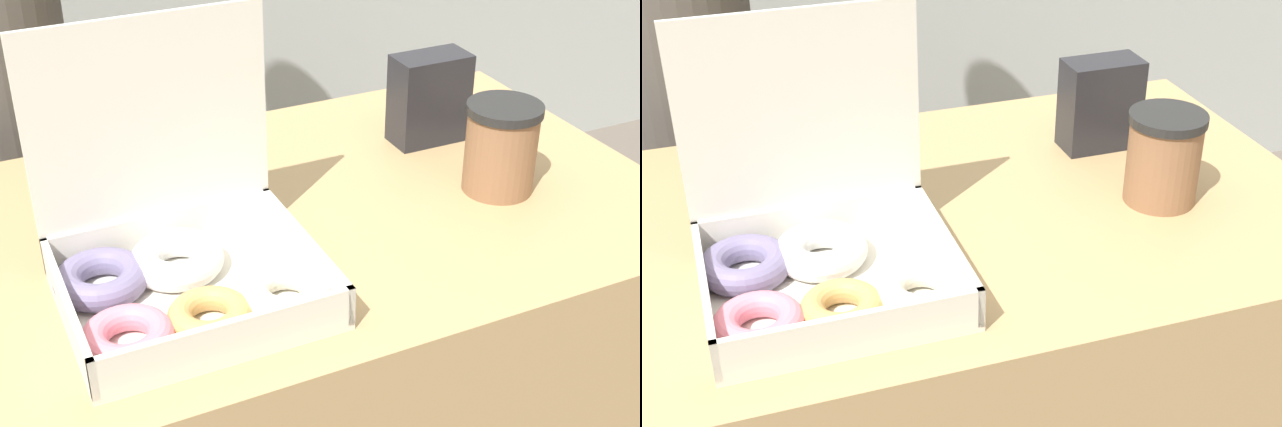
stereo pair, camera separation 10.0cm
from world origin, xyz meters
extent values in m
cube|color=silver|center=(-0.09, -0.14, 0.74)|extent=(0.28, 0.24, 0.01)
cube|color=silver|center=(-0.22, -0.14, 0.77)|extent=(0.01, 0.24, 0.05)
cube|color=silver|center=(0.05, -0.14, 0.77)|extent=(0.01, 0.24, 0.05)
cube|color=silver|center=(-0.09, -0.25, 0.77)|extent=(0.28, 0.01, 0.05)
cube|color=silver|center=(-0.09, -0.02, 0.77)|extent=(0.28, 0.01, 0.05)
cube|color=silver|center=(-0.09, -0.02, 0.91)|extent=(0.28, 0.01, 0.24)
torus|color=pink|center=(-0.17, -0.19, 0.76)|extent=(0.11, 0.11, 0.03)
torus|color=slate|center=(-0.17, -0.08, 0.76)|extent=(0.12, 0.12, 0.03)
torus|color=tan|center=(-0.09, -0.19, 0.76)|extent=(0.12, 0.12, 0.03)
torus|color=white|center=(-0.09, -0.08, 0.76)|extent=(0.15, 0.15, 0.04)
torus|color=silver|center=(0.00, -0.19, 0.76)|extent=(0.12, 0.12, 0.03)
cylinder|color=#8C6042|center=(0.37, -0.06, 0.79)|extent=(0.09, 0.09, 0.11)
cylinder|color=black|center=(0.37, -0.06, 0.86)|extent=(0.10, 0.10, 0.01)
cube|color=#232328|center=(0.36, 0.11, 0.81)|extent=(0.11, 0.06, 0.13)
cylinder|color=#4C4742|center=(-0.20, 0.52, 0.49)|extent=(0.24, 0.24, 0.98)
camera|label=1|loc=(-0.30, -0.92, 1.32)|focal=50.00mm
camera|label=2|loc=(-0.21, -0.96, 1.32)|focal=50.00mm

